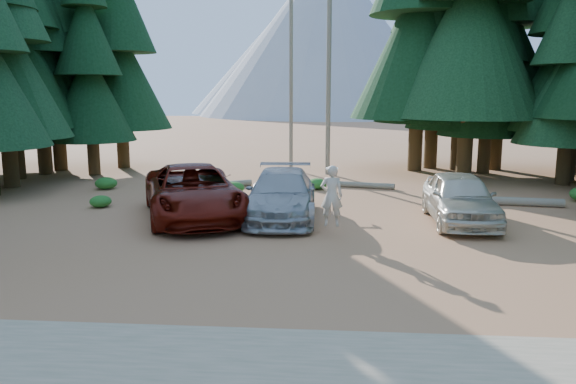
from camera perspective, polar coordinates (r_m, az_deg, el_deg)
name	(u,v)px	position (r m, az deg, el deg)	size (l,w,h in m)	color
ground	(292,254)	(14.95, 0.42, -6.33)	(160.00, 160.00, 0.00)	#B2754B
gravel_strip	(262,377)	(8.94, -2.70, -18.26)	(26.00, 3.50, 0.01)	gray
forest_belt_north	(312,173)	(29.62, 2.48, 1.98)	(36.00, 7.00, 22.00)	black
snag_front	(329,55)	(28.84, 4.17, 13.69)	(0.24, 0.24, 12.00)	slate
snag_back	(291,76)	(30.38, 0.31, 11.66)	(0.20, 0.20, 10.00)	slate
mountain_peak	(313,42)	(102.93, 2.55, 14.99)	(48.00, 50.00, 28.00)	#989CA1
red_pickup	(193,192)	(19.22, -9.63, 0.01)	(2.97, 6.44, 1.79)	#601108
silver_minivan_center	(282,194)	(18.94, -0.66, -0.25)	(2.28, 5.60, 1.62)	#A3A7AB
silver_minivan_right	(460,198)	(19.10, 17.08, -0.56)	(1.96, 4.87, 1.66)	beige
frisbee_player	(332,195)	(16.41, 4.45, -0.36)	(0.66, 0.45, 1.80)	beige
log_left	(208,186)	(24.95, -8.12, 0.65)	(0.29, 0.29, 4.02)	slate
log_mid	(359,185)	(25.16, 7.20, 0.73)	(0.26, 0.26, 3.17)	slate
log_right	(494,201)	(22.63, 20.18, -0.83)	(0.32, 0.32, 4.96)	slate
shrub_far_left	(106,183)	(25.88, -17.99, 0.86)	(0.95, 0.95, 0.52)	#216E23
shrub_left	(197,183)	(25.14, -9.21, 0.94)	(0.90, 0.90, 0.50)	#216E23
shrub_center_left	(233,188)	(23.62, -5.56, 0.44)	(0.92, 0.92, 0.51)	#216E23
shrub_center_right	(317,184)	(24.63, 2.98, 0.85)	(0.87, 0.87, 0.48)	#216E23
shrub_right	(464,195)	(22.85, 17.49, -0.25)	(1.03, 1.03, 0.57)	#216E23
shrub_far_right	(453,189)	(23.52, 16.44, 0.26)	(1.28, 1.28, 0.71)	#216E23
shrub_edge_west	(101,201)	(21.93, -18.50, -0.91)	(0.79, 0.79, 0.44)	#216E23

